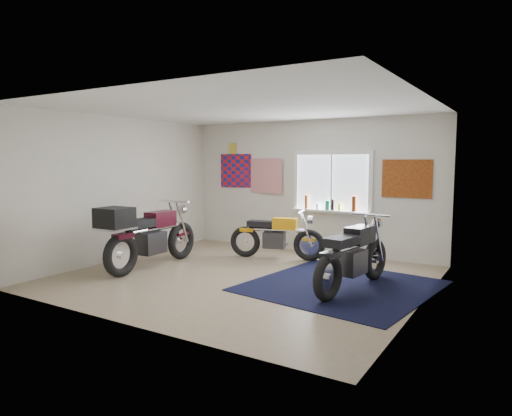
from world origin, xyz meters
The scene contains 10 objects.
ground centered at (0.00, 0.00, 0.00)m, with size 5.50×5.50×0.00m, color #9E896B.
room_shell centered at (0.00, 0.00, 1.64)m, with size 5.50×5.50×5.50m.
navy_rug centered at (1.55, 0.33, 0.01)m, with size 2.50×2.60×0.01m, color black.
window_assembly centered at (0.50, 2.47, 1.37)m, with size 1.66×0.17×1.26m.
oil_bottles centered at (0.55, 2.40, 1.02)m, with size 1.09×0.09×0.30m.
flag_display centered at (-1.90, 2.48, 2.15)m, with size 1.60×0.10×1.17m.
triumph_poster centered at (1.95, 2.48, 1.55)m, with size 0.90×0.03×0.70m, color #A54C14.
yellow_triumph centered at (-0.23, 1.50, 0.41)m, with size 1.84×0.69×0.94m.
black_chrome_bike centered at (1.75, 0.24, 0.47)m, with size 0.64×2.10×1.08m.
maroon_tourer centered at (-1.74, -0.42, 0.60)m, with size 0.69×2.27×1.15m.
Camera 1 is at (3.94, -6.06, 1.89)m, focal length 32.00 mm.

